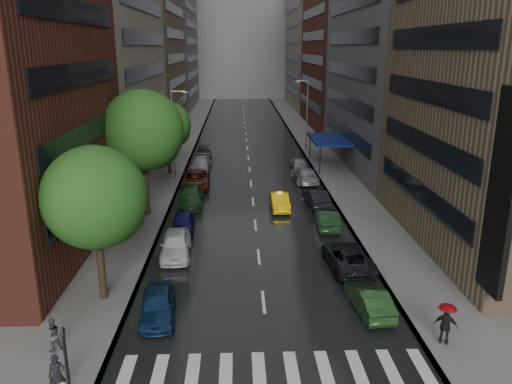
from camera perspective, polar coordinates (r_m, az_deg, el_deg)
The scene contains 21 objects.
ground at distance 24.01m, azimuth 1.38°, elevation -17.05°, with size 220.00×220.00×0.00m, color gray.
road at distance 71.25m, azimuth -1.06°, elevation 5.65°, with size 14.00×140.00×0.01m, color black.
sidewalk_left at distance 71.64m, azimuth -8.31°, elevation 5.59°, with size 4.00×140.00×0.15m, color gray.
sidewalk_right at distance 71.97m, azimuth 6.16°, elevation 5.72°, with size 4.00×140.00×0.15m, color gray.
crosswalk at distance 22.37m, azimuth 2.25°, elevation -19.82°, with size 13.15×2.80×0.01m.
buildings_left at distance 80.03m, azimuth -12.62°, elevation 17.95°, with size 8.00×108.00×38.00m.
buildings_right at distance 78.44m, azimuth 10.33°, elevation 17.41°, with size 8.05×109.10×36.00m.
building_far at distance 138.04m, azimuth -1.68°, elevation 17.48°, with size 40.00×14.00×32.00m, color slate.
tree_near at distance 26.63m, azimuth -17.95°, elevation -0.61°, with size 5.33×5.33×8.49m.
tree_mid at distance 39.69m, azimuth -12.80°, elevation 6.82°, with size 6.34×6.34×10.11m.
tree_far at distance 53.26m, azimuth -10.08°, elevation 7.56°, with size 4.88×4.88×7.77m.
taxi at distance 41.93m, azimuth 2.71°, elevation -1.06°, with size 1.45×4.17×1.37m, color yellow.
parked_cars_left at distance 44.27m, azimuth -7.37°, elevation -0.16°, with size 2.79×41.16×1.60m.
parked_cars_right at distance 40.65m, azimuth 7.46°, elevation -1.70°, with size 2.79×35.63×1.55m.
ped_bag_walker at distance 21.87m, azimuth -21.76°, elevation -18.95°, with size 0.73×0.59×1.74m.
ped_black_umbrella at distance 24.42m, azimuth -22.39°, elevation -13.93°, with size 0.96×0.98×2.09m.
ped_red_umbrella at distance 24.74m, azimuth 20.93°, elevation -13.56°, with size 1.14×0.88×2.01m.
traffic_light at distance 20.28m, azimuth -20.87°, elevation -17.64°, with size 0.18×0.15×3.45m.
street_lamp_left at distance 51.10m, azimuth -9.39°, elevation 6.74°, with size 1.74×0.22×9.00m.
street_lamp_right at distance 66.16m, azimuth 5.79°, elevation 9.02°, with size 1.74×0.22×9.00m.
awning at distance 56.86m, azimuth 8.36°, elevation 5.95°, with size 4.00×8.00×3.12m.
Camera 1 is at (-1.30, -20.01, 13.20)m, focal length 35.00 mm.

